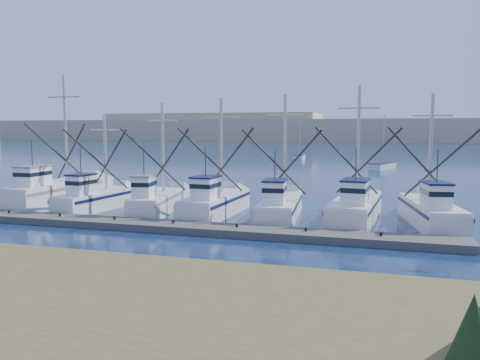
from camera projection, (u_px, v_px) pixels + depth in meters
The scene contains 6 objects.
ground at pixel (269, 268), 20.50m from camera, with size 500.00×500.00×0.00m, color #0D1D3A.
floating_dock at pixel (189, 228), 27.91m from camera, with size 31.28×2.09×0.42m, color #58534F.
dune_ridge at pixel (362, 130), 220.98m from camera, with size 360.00×60.00×10.00m, color tan.
trawler_fleet at pixel (210, 202), 33.03m from camera, with size 31.07×9.73×10.40m.
sailboat_near at pixel (383, 166), 70.00m from camera, with size 4.14×6.69×8.10m.
sailboat_far at pixel (299, 157), 91.87m from camera, with size 1.94×6.07×8.10m.
Camera 1 is at (4.15, -19.55, 6.13)m, focal length 35.00 mm.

